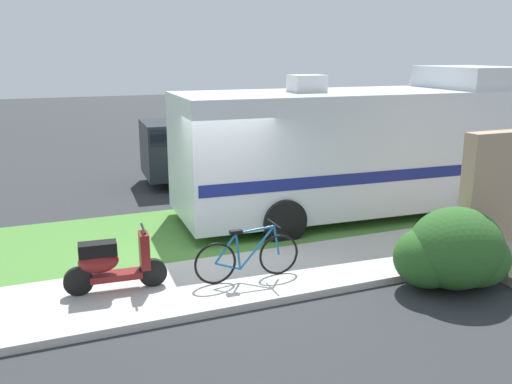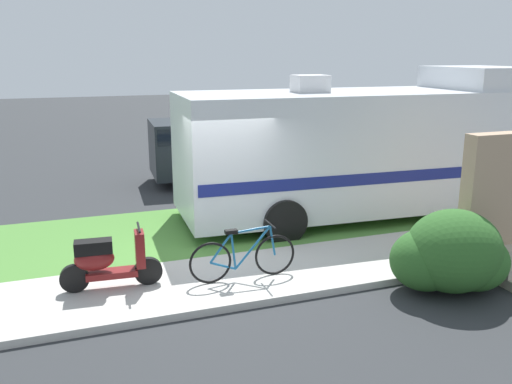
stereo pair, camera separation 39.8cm
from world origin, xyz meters
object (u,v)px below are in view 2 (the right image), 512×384
object	(u,v)px
motorhome_rv	(363,148)
scooter	(107,260)
pickup_truck_near	(226,149)
bottle_green	(470,232)
bicycle	(243,256)

from	to	relation	value
motorhome_rv	scooter	xyz separation A→B (m)	(-5.87, -2.42, -1.01)
pickup_truck_near	bottle_green	xyz separation A→B (m)	(2.96, -6.84, -0.73)
bicycle	motorhome_rv	bearing A→B (deg)	36.33
scooter	pickup_truck_near	size ratio (longest dim) A/B	0.28
motorhome_rv	bicycle	size ratio (longest dim) A/B	4.57
scooter	bicycle	distance (m)	2.12
bottle_green	motorhome_rv	bearing A→B (deg)	114.45
scooter	bicycle	world-z (taller)	scooter
bicycle	scooter	bearing A→B (deg)	169.92
scooter	bicycle	bearing A→B (deg)	-10.08
scooter	motorhome_rv	bearing A→B (deg)	22.37
bicycle	bottle_green	bearing A→B (deg)	4.76
pickup_truck_near	bottle_green	bearing A→B (deg)	-66.58
motorhome_rv	bicycle	world-z (taller)	motorhome_rv
motorhome_rv	bicycle	bearing A→B (deg)	-143.67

